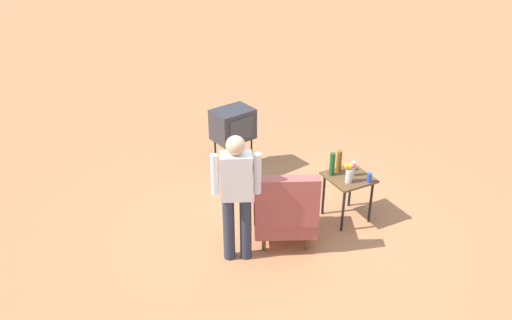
# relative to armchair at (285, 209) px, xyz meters

# --- Properties ---
(ground_plane) EXTENTS (60.00, 60.00, 0.00)m
(ground_plane) POSITION_rel_armchair_xyz_m (-0.21, -0.16, -0.50)
(ground_plane) COLOR #C17A4C
(armchair) EXTENTS (1.02, 1.03, 1.06)m
(armchair) POSITION_rel_armchair_xyz_m (0.00, 0.00, 0.00)
(armchair) COLOR brown
(armchair) RESTS_ON ground
(side_table) EXTENTS (0.56, 0.56, 0.65)m
(side_table) POSITION_rel_armchair_xyz_m (-1.01, -0.08, 0.05)
(side_table) COLOR black
(side_table) RESTS_ON ground
(tv_on_stand) EXTENTS (0.67, 0.54, 1.03)m
(tv_on_stand) POSITION_rel_armchair_xyz_m (-0.23, -1.99, 0.28)
(tv_on_stand) COLOR black
(tv_on_stand) RESTS_ON ground
(person_standing) EXTENTS (0.53, 0.35, 1.64)m
(person_standing) POSITION_rel_armchair_xyz_m (0.66, 0.01, 0.44)
(person_standing) COLOR #2D3347
(person_standing) RESTS_ON ground
(bottle_short_clear) EXTENTS (0.06, 0.06, 0.20)m
(bottle_short_clear) POSITION_rel_armchair_xyz_m (-1.07, -0.08, 0.25)
(bottle_short_clear) COLOR silver
(bottle_short_clear) RESTS_ON side_table
(bottle_tall_amber) EXTENTS (0.07, 0.07, 0.30)m
(bottle_tall_amber) POSITION_rel_armchair_xyz_m (-0.97, -0.26, 0.30)
(bottle_tall_amber) COLOR brown
(bottle_tall_amber) RESTS_ON side_table
(bottle_wine_green) EXTENTS (0.07, 0.07, 0.32)m
(bottle_wine_green) POSITION_rel_armchair_xyz_m (-0.83, -0.22, 0.31)
(bottle_wine_green) COLOR #1E5623
(bottle_wine_green) RESTS_ON side_table
(soda_can_blue) EXTENTS (0.07, 0.07, 0.12)m
(soda_can_blue) POSITION_rel_armchair_xyz_m (-1.16, 0.15, 0.21)
(soda_can_blue) COLOR blue
(soda_can_blue) RESTS_ON side_table
(flower_vase) EXTENTS (0.15, 0.10, 0.27)m
(flower_vase) POSITION_rel_armchair_xyz_m (-0.92, 0.03, 0.30)
(flower_vase) COLOR silver
(flower_vase) RESTS_ON side_table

